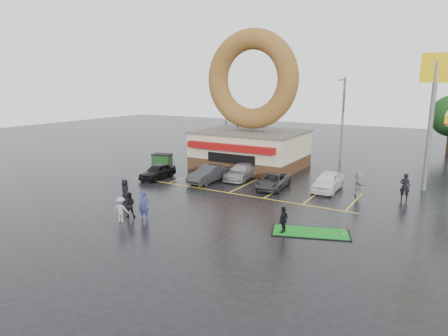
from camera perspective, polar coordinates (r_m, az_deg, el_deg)
The scene contains 19 objects.
ground at distance 28.37m, azimuth -2.79°, elevation -5.15°, with size 120.00×120.00×0.00m, color black.
donut_shop at distance 40.03m, azimuth 3.85°, elevation 6.42°, with size 10.20×8.70×13.50m.
shell_sign at distance 34.64m, azimuth 27.75°, elevation 9.03°, with size 2.20×0.36×10.60m.
streetlight_left at distance 49.43m, azimuth 0.23°, elevation 7.90°, with size 0.40×2.21×9.00m.
streetlight_mid at distance 45.00m, azimuth 16.58°, elevation 6.98°, with size 0.40×2.21×9.00m.
car_black at distance 35.99m, azimuth -9.47°, elevation -0.49°, with size 1.57×3.89×1.33m, color black.
car_dgrey at distance 34.36m, azimuth -2.22°, elevation -0.85°, with size 1.51×4.33×1.43m, color #28282A.
car_silver at distance 35.51m, azimuth 2.52°, elevation -0.48°, with size 1.91×4.70×1.36m, color #98999D.
car_grey at distance 32.56m, azimuth 7.00°, elevation -1.88°, with size 1.96×4.26×1.18m, color #303133.
car_white at distance 32.66m, azimuth 14.61°, elevation -1.86°, with size 1.78×4.41×1.50m, color white.
person_blue at distance 25.40m, azimuth -11.35°, elevation -5.32°, with size 0.66×0.44×1.82m, color navy.
person_blackjkt at distance 26.16m, azimuth -13.40°, elevation -5.12°, with size 0.79×0.61×1.62m, color black.
person_hoodie at distance 25.34m, azimuth -14.51°, elevation -5.76°, with size 1.04×0.60×1.62m, color gray.
person_bystander at distance 29.55m, azimuth -13.98°, elevation -3.12°, with size 0.81×0.53×1.66m, color black.
person_cameraman at distance 23.00m, azimuth 8.50°, elevation -7.36°, with size 0.94×0.39×1.60m, color black.
person_walker_near at distance 31.65m, azimuth 18.64°, elevation -2.10°, with size 1.84×0.58×1.98m, color #9B9C9E.
person_walker_far at distance 32.01m, azimuth 24.43°, elevation -2.42°, with size 0.72×0.47×1.97m, color black.
dumpster at distance 40.74m, azimuth -8.83°, elevation 0.98°, with size 1.80×1.20×1.30m, color #1B471B.
putting_green at distance 23.59m, azimuth 12.26°, elevation -8.98°, with size 4.77×3.26×0.55m.
Camera 1 is at (15.00, -22.57, 8.41)m, focal length 32.00 mm.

